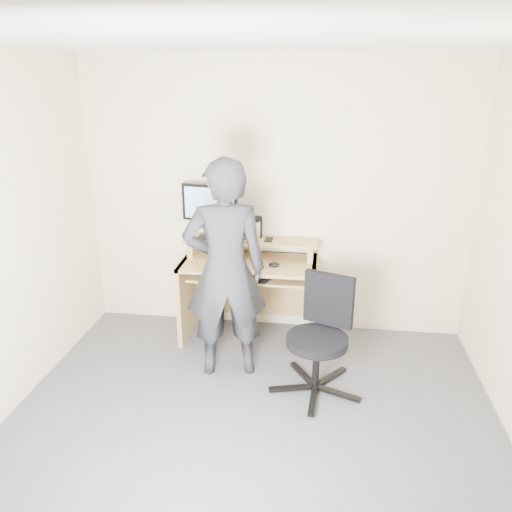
% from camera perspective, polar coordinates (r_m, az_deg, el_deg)
% --- Properties ---
extents(ground, '(3.50, 3.50, 0.00)m').
position_cam_1_polar(ground, '(3.54, -1.04, -20.69)').
color(ground, '#4E4E53').
rests_on(ground, ground).
extents(back_wall, '(3.50, 0.02, 2.50)m').
position_cam_1_polar(back_wall, '(4.55, 2.20, 6.48)').
color(back_wall, beige).
rests_on(back_wall, ground).
extents(ceiling, '(3.50, 3.50, 0.02)m').
position_cam_1_polar(ceiling, '(2.70, -1.40, 24.10)').
color(ceiling, white).
rests_on(ceiling, back_wall).
extents(desk, '(1.20, 0.60, 0.91)m').
position_cam_1_polar(desk, '(4.58, -0.68, -2.66)').
color(desk, tan).
rests_on(desk, ground).
extents(monitor, '(0.52, 0.15, 0.49)m').
position_cam_1_polar(monitor, '(4.48, -5.31, 5.64)').
color(monitor, black).
rests_on(monitor, desk).
extents(external_drive, '(0.11, 0.15, 0.20)m').
position_cam_1_polar(external_drive, '(4.51, -0.02, 3.22)').
color(external_drive, black).
rests_on(external_drive, desk).
extents(travel_mug, '(0.09, 0.09, 0.17)m').
position_cam_1_polar(travel_mug, '(4.48, -0.03, 2.92)').
color(travel_mug, '#B1B1B6').
rests_on(travel_mug, desk).
extents(smartphone, '(0.07, 0.13, 0.01)m').
position_cam_1_polar(smartphone, '(4.50, 1.47, 1.90)').
color(smartphone, black).
rests_on(smartphone, desk).
extents(charger, '(0.05, 0.04, 0.03)m').
position_cam_1_polar(charger, '(4.46, -2.16, 1.90)').
color(charger, black).
rests_on(charger, desk).
extents(headphones, '(0.19, 0.19, 0.06)m').
position_cam_1_polar(headphones, '(4.56, -1.36, 2.19)').
color(headphones, silver).
rests_on(headphones, desk).
extents(keyboard, '(0.49, 0.34, 0.03)m').
position_cam_1_polar(keyboard, '(4.38, -1.07, -2.06)').
color(keyboard, black).
rests_on(keyboard, desk).
extents(mouse, '(0.11, 0.07, 0.04)m').
position_cam_1_polar(mouse, '(4.31, 2.09, -0.99)').
color(mouse, black).
rests_on(mouse, desk).
extents(office_chair, '(0.70, 0.68, 0.88)m').
position_cam_1_polar(office_chair, '(3.84, 7.43, -8.56)').
color(office_chair, black).
rests_on(office_chair, ground).
extents(person, '(0.72, 0.56, 1.77)m').
position_cam_1_polar(person, '(3.87, -3.54, -1.67)').
color(person, black).
rests_on(person, ground).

